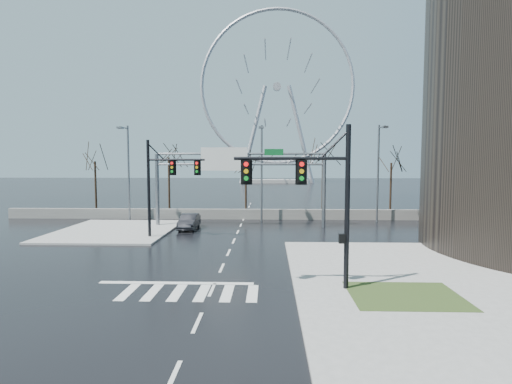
{
  "coord_description": "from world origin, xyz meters",
  "views": [
    {
      "loc": [
        2.78,
        -23.0,
        6.25
      ],
      "look_at": [
        1.81,
        6.5,
        4.0
      ],
      "focal_mm": 28.0,
      "sensor_mm": 36.0,
      "label": 1
    }
  ],
  "objects_px": {
    "signal_mast_near": "(319,191)",
    "ferris_wheel": "(277,93)",
    "signal_mast_far": "(162,179)",
    "sign_gantry": "(236,173)",
    "car": "(189,222)"
  },
  "relations": [
    {
      "from": "signal_mast_far",
      "to": "sign_gantry",
      "type": "distance_m",
      "value": 8.14
    },
    {
      "from": "sign_gantry",
      "to": "car",
      "type": "distance_m",
      "value": 6.36
    },
    {
      "from": "signal_mast_near",
      "to": "car",
      "type": "height_order",
      "value": "signal_mast_near"
    },
    {
      "from": "signal_mast_near",
      "to": "ferris_wheel",
      "type": "xyz_separation_m",
      "value": [
        -0.14,
        99.04,
        21.26
      ]
    },
    {
      "from": "signal_mast_near",
      "to": "signal_mast_far",
      "type": "xyz_separation_m",
      "value": [
        -11.01,
        13.0,
        -0.04
      ]
    },
    {
      "from": "signal_mast_near",
      "to": "ferris_wheel",
      "type": "distance_m",
      "value": 101.29
    },
    {
      "from": "signal_mast_far",
      "to": "sign_gantry",
      "type": "height_order",
      "value": "signal_mast_far"
    },
    {
      "from": "sign_gantry",
      "to": "car",
      "type": "bearing_deg",
      "value": -160.92
    },
    {
      "from": "signal_mast_near",
      "to": "ferris_wheel",
      "type": "bearing_deg",
      "value": 90.08
    },
    {
      "from": "ferris_wheel",
      "to": "signal_mast_near",
      "type": "bearing_deg",
      "value": -89.92
    },
    {
      "from": "ferris_wheel",
      "to": "car",
      "type": "distance_m",
      "value": 85.93
    },
    {
      "from": "ferris_wheel",
      "to": "car",
      "type": "bearing_deg",
      "value": -96.74
    },
    {
      "from": "sign_gantry",
      "to": "car",
      "type": "height_order",
      "value": "sign_gantry"
    },
    {
      "from": "signal_mast_far",
      "to": "ferris_wheel",
      "type": "distance_m",
      "value": 89.3
    },
    {
      "from": "sign_gantry",
      "to": "car",
      "type": "relative_size",
      "value": 3.84
    }
  ]
}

